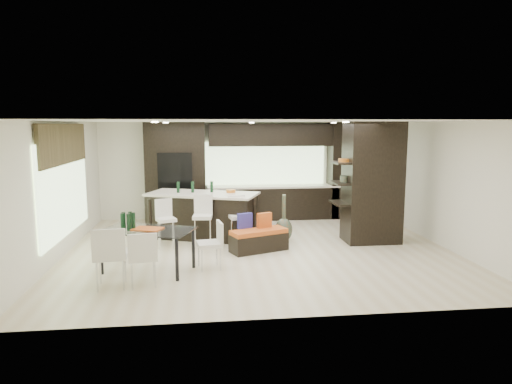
{
  "coord_description": "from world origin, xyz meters",
  "views": [
    {
      "loc": [
        -1.17,
        -9.35,
        2.63
      ],
      "look_at": [
        0.0,
        0.6,
        1.15
      ],
      "focal_mm": 32.0,
      "sensor_mm": 36.0,
      "label": 1
    }
  ],
  "objects": [
    {
      "name": "ceiling",
      "position": [
        0.0,
        0.0,
        2.7
      ],
      "size": [
        8.0,
        7.0,
        0.02
      ],
      "primitive_type": "cube",
      "color": "white",
      "rests_on": "ground"
    },
    {
      "name": "dining_table",
      "position": [
        -2.17,
        -1.19,
        0.39
      ],
      "size": [
        1.82,
        1.41,
        0.77
      ],
      "primitive_type": "cube",
      "rotation": [
        0.0,
        0.0,
        -0.36
      ],
      "color": "white",
      "rests_on": "ground"
    },
    {
      "name": "stone_accent",
      "position": [
        -3.93,
        0.2,
        2.25
      ],
      "size": [
        0.08,
        3.0,
        0.8
      ],
      "primitive_type": "cube",
      "color": "brown",
      "rests_on": "left_wall"
    },
    {
      "name": "stool_mid",
      "position": [
        -1.19,
        0.39,
        0.46
      ],
      "size": [
        0.44,
        0.44,
        0.91
      ],
      "primitive_type": "cube",
      "rotation": [
        0.0,
        0.0,
        -0.11
      ],
      "color": "silver",
      "rests_on": "ground"
    },
    {
      "name": "chair_end",
      "position": [
        -1.07,
        -1.19,
        0.4
      ],
      "size": [
        0.5,
        0.5,
        0.81
      ],
      "primitive_type": "cube",
      "rotation": [
        0.0,
        0.0,
        1.73
      ],
      "color": "silver",
      "rests_on": "ground"
    },
    {
      "name": "right_wall",
      "position": [
        4.0,
        0.0,
        1.35
      ],
      "size": [
        0.02,
        7.0,
        2.7
      ],
      "primitive_type": "cube",
      "color": "white",
      "rests_on": "ground"
    },
    {
      "name": "ground",
      "position": [
        0.0,
        0.0,
        0.0
      ],
      "size": [
        8.0,
        8.0,
        0.0
      ],
      "primitive_type": "plane",
      "color": "beige",
      "rests_on": "ground"
    },
    {
      "name": "stool_left",
      "position": [
        -1.97,
        0.41,
        0.42
      ],
      "size": [
        0.48,
        0.48,
        0.84
      ],
      "primitive_type": "cube",
      "rotation": [
        0.0,
        0.0,
        0.36
      ],
      "color": "silver",
      "rests_on": "ground"
    },
    {
      "name": "bench",
      "position": [
        -0.02,
        -0.11,
        0.23
      ],
      "size": [
        1.29,
        0.87,
        0.46
      ],
      "primitive_type": "cube",
      "rotation": [
        0.0,
        0.0,
        0.38
      ],
      "color": "black",
      "rests_on": "ground"
    },
    {
      "name": "chair_far",
      "position": [
        -2.67,
        -1.97,
        0.47
      ],
      "size": [
        0.55,
        0.55,
        0.94
      ],
      "primitive_type": "cube",
      "rotation": [
        0.0,
        0.0,
        0.09
      ],
      "color": "silver",
      "rests_on": "ground"
    },
    {
      "name": "back_wall",
      "position": [
        0.0,
        3.5,
        1.35
      ],
      "size": [
        8.0,
        0.02,
        2.7
      ],
      "primitive_type": "cube",
      "color": "white",
      "rests_on": "ground"
    },
    {
      "name": "window_left",
      "position": [
        -3.96,
        0.2,
        1.35
      ],
      "size": [
        0.04,
        3.2,
        1.9
      ],
      "primitive_type": "cube",
      "color": "#B2D199",
      "rests_on": "left_wall"
    },
    {
      "name": "back_cabinetry",
      "position": [
        0.5,
        3.17,
        1.35
      ],
      "size": [
        6.8,
        0.68,
        2.7
      ],
      "primitive_type": "cube",
      "color": "black",
      "rests_on": "ground"
    },
    {
      "name": "refrigerator",
      "position": [
        -1.9,
        3.12,
        0.95
      ],
      "size": [
        0.9,
        0.68,
        1.9
      ],
      "primitive_type": "cube",
      "color": "black",
      "rests_on": "ground"
    },
    {
      "name": "ceiling_spots",
      "position": [
        0.0,
        0.25,
        2.68
      ],
      "size": [
        4.0,
        3.0,
        0.02
      ],
      "primitive_type": "cube",
      "color": "white",
      "rests_on": "ceiling"
    },
    {
      "name": "stool_right",
      "position": [
        -0.41,
        0.4,
        0.44
      ],
      "size": [
        0.45,
        0.45,
        0.88
      ],
      "primitive_type": "cube",
      "rotation": [
        0.0,
        0.0,
        0.19
      ],
      "color": "silver",
      "rests_on": "ground"
    },
    {
      "name": "kitchen_island",
      "position": [
        -1.19,
        1.24,
        0.53
      ],
      "size": [
        2.76,
        1.92,
        1.06
      ],
      "primitive_type": "cube",
      "rotation": [
        0.0,
        0.0,
        -0.36
      ],
      "color": "black",
      "rests_on": "ground"
    },
    {
      "name": "partition_column",
      "position": [
        2.6,
        0.4,
        1.35
      ],
      "size": [
        1.2,
        0.8,
        2.7
      ],
      "primitive_type": "cube",
      "color": "black",
      "rests_on": "ground"
    },
    {
      "name": "floor_vase",
      "position": [
        0.64,
        0.62,
        0.54
      ],
      "size": [
        0.4,
        0.4,
        1.07
      ],
      "primitive_type": null,
      "rotation": [
        0.0,
        0.0,
        -0.01
      ],
      "color": "#404733",
      "rests_on": "ground"
    },
    {
      "name": "chair_near",
      "position": [
        -2.17,
        -1.95,
        0.43
      ],
      "size": [
        0.53,
        0.53,
        0.85
      ],
      "primitive_type": "cube",
      "rotation": [
        0.0,
        0.0,
        0.16
      ],
      "color": "silver",
      "rests_on": "ground"
    },
    {
      "name": "left_wall",
      "position": [
        -4.0,
        0.0,
        1.35
      ],
      "size": [
        0.02,
        7.0,
        2.7
      ],
      "primitive_type": "cube",
      "color": "white",
      "rests_on": "ground"
    },
    {
      "name": "window_back",
      "position": [
        0.6,
        3.46,
        1.55
      ],
      "size": [
        3.4,
        0.04,
        1.2
      ],
      "primitive_type": "cube",
      "color": "#B2D199",
      "rests_on": "back_wall"
    }
  ]
}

